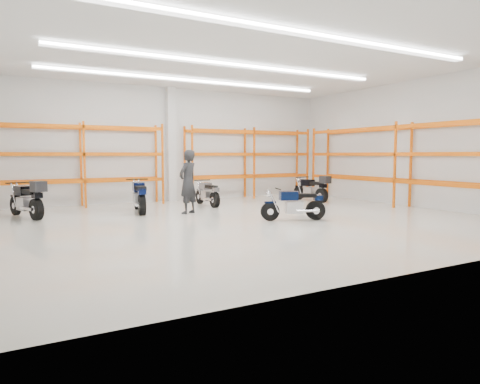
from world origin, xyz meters
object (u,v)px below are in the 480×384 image
motorcycle_back_d (313,189)px  structural_column (171,145)px  motorcycle_main (296,205)px  motorcycle_back_a (28,200)px  standing_man (188,182)px  motorcycle_back_c (208,194)px  motorcycle_back_b (139,197)px

motorcycle_back_d → structural_column: structural_column is taller
motorcycle_main → motorcycle_back_d: bearing=46.4°
motorcycle_back_a → standing_man: size_ratio=1.05×
structural_column → motorcycle_main: bearing=-78.1°
motorcycle_main → motorcycle_back_c: 4.37m
motorcycle_back_c → motorcycle_back_b: bearing=-168.2°
motorcycle_back_a → motorcycle_back_c: bearing=2.3°
motorcycle_back_a → motorcycle_main: bearing=-31.5°
motorcycle_back_b → motorcycle_back_c: bearing=11.8°
motorcycle_main → motorcycle_back_d: (3.44, 3.61, 0.07)m
motorcycle_main → motorcycle_back_a: (-6.64, 4.07, 0.11)m
motorcycle_main → motorcycle_back_c: (-0.78, 4.30, 0.01)m
motorcycle_back_a → motorcycle_back_d: 10.08m
motorcycle_back_a → motorcycle_back_d: motorcycle_back_a is taller
motorcycle_back_b → standing_man: 1.69m
motorcycle_back_a → motorcycle_back_b: (3.20, -0.32, -0.04)m
motorcycle_back_d → motorcycle_back_c: bearing=170.7°
structural_column → motorcycle_back_d: bearing=-31.1°
motorcycle_back_d → motorcycle_main: bearing=-133.6°
motorcycle_back_d → standing_man: standing_man is taller
motorcycle_back_d → standing_man: bearing=-171.6°
motorcycle_back_a → standing_man: (4.49, -1.28, 0.47)m
motorcycle_back_c → standing_man: size_ratio=0.94×
structural_column → motorcycle_back_b: bearing=-126.7°
structural_column → motorcycle_back_c: bearing=-75.0°
motorcycle_back_a → motorcycle_back_c: 5.86m
motorcycle_main → motorcycle_back_c: bearing=100.3°
motorcycle_back_c → structural_column: bearing=105.0°
motorcycle_back_b → standing_man: size_ratio=1.07×
standing_man → structural_column: size_ratio=0.45×
motorcycle_main → motorcycle_back_c: motorcycle_back_c is taller
motorcycle_main → structural_column: size_ratio=0.40×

